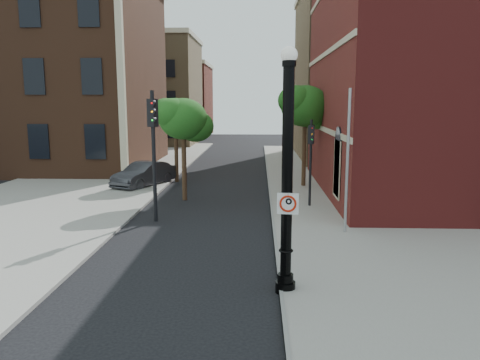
{
  "coord_description": "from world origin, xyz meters",
  "views": [
    {
      "loc": [
        1.45,
        -11.86,
        4.99
      ],
      "look_at": [
        0.88,
        2.0,
        2.65
      ],
      "focal_mm": 35.0,
      "sensor_mm": 36.0,
      "label": 1
    }
  ],
  "objects_px": {
    "no_parking_sign": "(288,203)",
    "traffic_signal_left": "(153,134)",
    "lamppost": "(287,184)",
    "traffic_signal_right": "(311,149)",
    "parked_car": "(144,174)"
  },
  "relations": [
    {
      "from": "no_parking_sign",
      "to": "parked_car",
      "type": "xyz_separation_m",
      "value": [
        -7.53,
        15.47,
        -1.71
      ]
    },
    {
      "from": "no_parking_sign",
      "to": "traffic_signal_right",
      "type": "bearing_deg",
      "value": 86.9
    },
    {
      "from": "lamppost",
      "to": "traffic_signal_right",
      "type": "height_order",
      "value": "lamppost"
    },
    {
      "from": "lamppost",
      "to": "no_parking_sign",
      "type": "relative_size",
      "value": 11.54
    },
    {
      "from": "no_parking_sign",
      "to": "traffic_signal_left",
      "type": "bearing_deg",
      "value": 130.64
    },
    {
      "from": "lamppost",
      "to": "parked_car",
      "type": "xyz_separation_m",
      "value": [
        -7.52,
        15.31,
        -2.19
      ]
    },
    {
      "from": "parked_car",
      "to": "traffic_signal_left",
      "type": "distance_m",
      "value": 8.92
    },
    {
      "from": "lamppost",
      "to": "traffic_signal_left",
      "type": "relative_size",
      "value": 1.16
    },
    {
      "from": "lamppost",
      "to": "traffic_signal_right",
      "type": "distance_m",
      "value": 10.15
    },
    {
      "from": "no_parking_sign",
      "to": "parked_car",
      "type": "distance_m",
      "value": 17.29
    },
    {
      "from": "no_parking_sign",
      "to": "lamppost",
      "type": "bearing_deg",
      "value": 103.04
    },
    {
      "from": "lamppost",
      "to": "traffic_signal_right",
      "type": "bearing_deg",
      "value": 80.39
    },
    {
      "from": "lamppost",
      "to": "parked_car",
      "type": "bearing_deg",
      "value": 116.15
    },
    {
      "from": "parked_car",
      "to": "no_parking_sign",
      "type": "bearing_deg",
      "value": -39.4
    },
    {
      "from": "no_parking_sign",
      "to": "traffic_signal_left",
      "type": "xyz_separation_m",
      "value": [
        -5.07,
        7.41,
        1.22
      ]
    }
  ]
}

